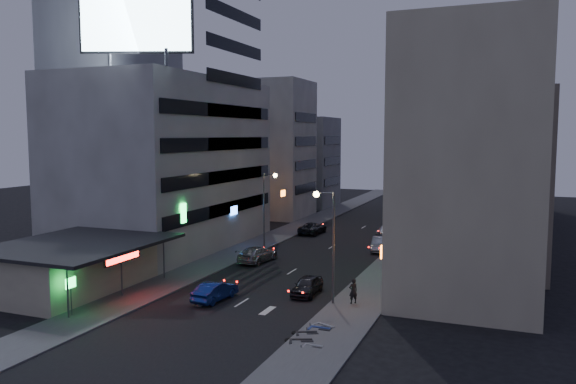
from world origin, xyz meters
The scene contains 29 objects.
ground centered at (0.00, 0.00, 0.00)m, with size 180.00×180.00×0.00m, color black.
sidewalk_left centered at (-8.00, 30.00, 0.06)m, with size 4.00×120.00×0.12m, color #4C4C4F.
sidewalk_right centered at (8.00, 30.00, 0.06)m, with size 4.00×120.00×0.12m, color #4C4C4F.
food_court centered at (-13.90, 2.00, 1.98)m, with size 11.00×13.00×3.88m.
white_building centered at (-17.00, 20.00, 9.00)m, with size 14.00×24.00×18.00m, color beige.
grey_tower centered at (-26.00, 23.00, 17.00)m, with size 10.00×14.00×34.00m, color gray.
shophouse_near centered at (15.00, 10.50, 10.00)m, with size 10.00×11.00×20.00m, color beige.
shophouse_mid centered at (15.50, 22.00, 8.00)m, with size 11.00×12.00×16.00m, color tan.
shophouse_far centered at (15.00, 35.00, 11.00)m, with size 10.00×14.00×22.00m, color beige.
far_left_a centered at (-15.50, 45.00, 10.00)m, with size 11.00×10.00×20.00m, color beige.
far_left_b centered at (-16.00, 58.00, 7.50)m, with size 12.00×10.00×15.00m, color gray.
far_right_a centered at (15.50, 50.00, 9.00)m, with size 11.00×12.00×18.00m, color tan.
far_right_b centered at (16.00, 64.00, 12.00)m, with size 12.00×12.00×24.00m, color beige.
billboard centered at (-12.99, 9.97, 21.66)m, with size 9.52×3.75×6.20m.
street_lamp_right_near centered at (5.90, 6.00, 5.36)m, with size 1.60×0.44×8.02m.
street_lamp_left centered at (-5.90, 22.00, 5.36)m, with size 1.60×0.44×8.02m.
street_lamp_right_far centered at (5.90, 40.00, 5.36)m, with size 1.60×0.44×8.02m.
parked_car_right_near centered at (3.70, 7.75, 0.70)m, with size 1.65×4.10×1.40m, color #232328.
parked_car_right_mid centered at (5.29, 25.67, 0.71)m, with size 1.51×4.33×1.43m, color #AEB3B7.
parked_car_left centered at (-4.66, 32.94, 0.70)m, with size 2.31×5.01×1.39m, color #2B2C31.
parked_car_right_far centered at (4.08, 35.25, 0.65)m, with size 1.82×4.49×1.30m, color #9A9CA2.
road_car_blue centered at (-2.06, 3.79, 0.70)m, with size 1.47×4.22×1.39m, color navy.
road_car_silver centered at (-4.45, 16.38, 0.75)m, with size 2.11×5.20×1.51m, color #A9AEB2.
person centered at (7.66, 6.47, 1.02)m, with size 0.66×0.43×1.80m, color black.
scooter_black_a centered at (7.28, -1.22, 0.74)m, with size 2.04×0.68×1.25m, color black, non-canonical shape.
scooter_silver_a centered at (8.24, -2.04, 0.63)m, with size 1.67×0.56×1.02m, color gray, non-canonical shape.
scooter_blue centered at (7.80, 0.89, 0.74)m, with size 2.01×0.67×1.23m, color navy, non-canonical shape.
scooter_black_b centered at (7.11, 0.11, 0.72)m, with size 1.96×0.65×1.20m, color black, non-canonical shape.
scooter_silver_b centered at (7.96, 1.18, 0.75)m, with size 2.05×0.68×1.25m, color #9DA1A5, non-canonical shape.
Camera 1 is at (17.83, -31.56, 12.13)m, focal length 35.00 mm.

